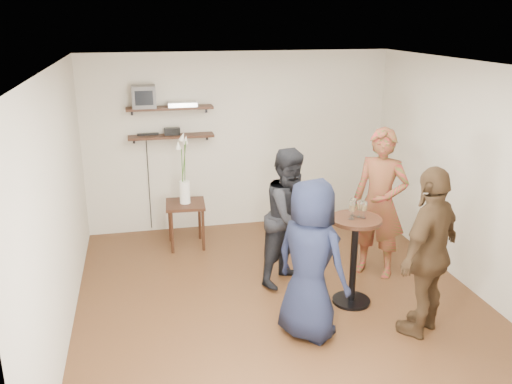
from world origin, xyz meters
TOP-DOWN VIEW (x-y plane):
  - room at (0.00, 0.00)m, footprint 4.58×5.08m
  - shelf_upper at (-1.00, 2.38)m, footprint 1.20×0.25m
  - shelf_lower at (-1.00, 2.38)m, footprint 1.20×0.25m
  - crt_monitor at (-1.35, 2.38)m, footprint 0.32×0.30m
  - dvd_deck at (-0.83, 2.38)m, footprint 0.40×0.24m
  - radio at (-0.98, 2.38)m, footprint 0.22×0.10m
  - power_strip at (-1.32, 2.42)m, footprint 0.30×0.05m
  - side_table at (-0.89, 1.82)m, footprint 0.56×0.56m
  - vase_lilies at (-0.89, 1.82)m, footprint 0.20×0.20m
  - drinks_table at (0.77, -0.16)m, footprint 0.55×0.55m
  - wine_glass_fl at (0.70, -0.19)m, footprint 0.07×0.07m
  - wine_glass_fr at (0.84, -0.18)m, footprint 0.06×0.06m
  - wine_glass_bl at (0.75, -0.10)m, footprint 0.06×0.06m
  - wine_glass_br at (0.81, -0.15)m, footprint 0.06×0.06m
  - person_plaid at (1.33, 0.47)m, footprint 0.79×0.77m
  - person_dark at (0.23, 0.49)m, footprint 1.02×0.99m
  - person_navy at (0.10, -0.68)m, footprint 0.90×0.95m
  - person_brown at (1.25, -0.86)m, footprint 1.08×0.93m

SIDE VIEW (x-z plane):
  - side_table at x=-0.89m, z-range 0.21..0.84m
  - drinks_table at x=0.77m, z-range 0.14..1.15m
  - person_navy at x=0.10m, z-range 0.00..1.64m
  - person_dark at x=0.23m, z-range 0.00..1.65m
  - person_brown at x=1.25m, z-range 0.00..1.74m
  - person_plaid at x=1.33m, z-range 0.00..1.83m
  - vase_lilies at x=-0.89m, z-range 0.45..1.45m
  - wine_glass_fr at x=0.84m, z-range 1.04..1.23m
  - wine_glass_br at x=0.81m, z-range 1.04..1.23m
  - wine_glass_bl at x=0.75m, z-range 1.05..1.24m
  - wine_glass_fl at x=0.70m, z-range 1.05..1.25m
  - room at x=0.00m, z-range -0.04..2.64m
  - shelf_lower at x=-1.00m, z-range 1.43..1.47m
  - power_strip at x=-1.32m, z-range 1.47..1.50m
  - radio at x=-0.98m, z-range 1.47..1.57m
  - shelf_upper at x=-1.00m, z-range 1.83..1.87m
  - dvd_deck at x=-0.83m, z-range 1.87..1.93m
  - crt_monitor at x=-1.35m, z-range 1.87..2.17m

